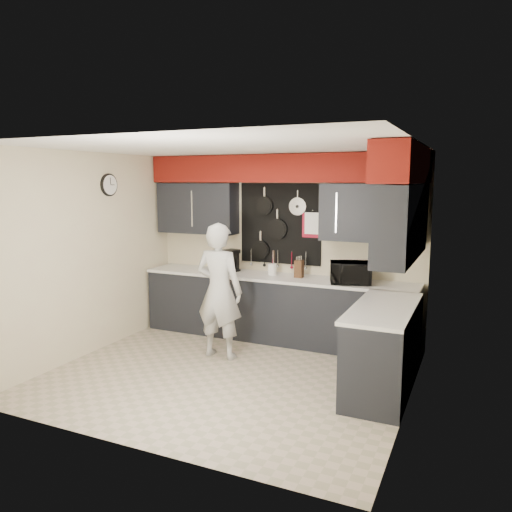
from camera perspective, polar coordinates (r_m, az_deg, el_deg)
The scene contains 10 objects.
ground at distance 5.97m, azimuth -3.16°, elevation -13.42°, with size 4.00×4.00×0.00m, color tan.
back_wall_assembly at distance 6.99m, azimuth 2.87°, elevation 6.75°, with size 4.00×0.36×2.60m.
right_wall_assembly at distance 5.22m, azimuth 16.50°, elevation 5.02°, with size 0.36×3.50×2.60m.
left_wall_assembly at distance 6.76m, azimuth -18.36°, elevation 0.51°, with size 0.05×3.50×2.60m.
base_cabinets at distance 6.62m, azimuth 5.17°, elevation -7.01°, with size 3.95×2.20×0.92m.
microwave at distance 6.54m, azimuth 10.72°, elevation -1.89°, with size 0.51×0.35×0.28m, color black.
knife_block at distance 6.86m, azimuth 4.94°, elevation -1.47°, with size 0.11×0.11×0.24m, color #351C10.
utensil_crock at distance 7.03m, azimuth 1.86°, elevation -1.51°, with size 0.12×0.12×0.16m, color white.
coffee_maker at distance 7.30m, azimuth -2.77°, elevation -0.45°, with size 0.23×0.26×0.32m.
person at distance 6.31m, azimuth -4.24°, elevation -4.00°, with size 0.63×0.41×1.72m, color beige.
Camera 1 is at (2.56, -4.90, 2.24)m, focal length 35.00 mm.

